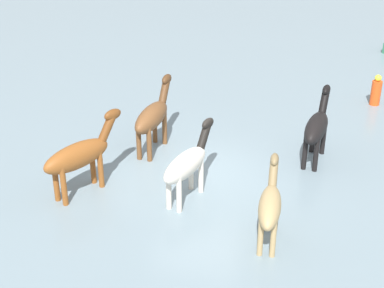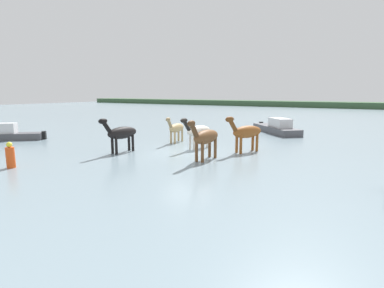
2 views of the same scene
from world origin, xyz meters
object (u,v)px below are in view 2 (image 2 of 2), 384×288
horse_lead (205,137)px  horse_pinto_flank (121,133)px  horse_gray_outer (198,131)px  boat_dinghy_port (12,136)px  horse_rear_stallion (246,132)px  boat_tender_starboard (276,129)px  horse_dun_straggler (176,128)px  buoy_channel_marker (10,156)px

horse_lead → horse_pinto_flank: bearing=-78.8°
horse_gray_outer → horse_lead: horse_lead is taller
boat_dinghy_port → horse_lead: bearing=145.2°
horse_rear_stallion → boat_dinghy_port: size_ratio=0.69×
horse_gray_outer → horse_pinto_flank: (-2.96, -3.12, 0.05)m
boat_tender_starboard → horse_lead: bearing=-43.0°
horse_pinto_flank → horse_dun_straggler: bearing=177.1°
horse_dun_straggler → boat_tender_starboard: bearing=146.8°
boat_tender_starboard → buoy_channel_marker: size_ratio=4.54×
horse_gray_outer → buoy_channel_marker: size_ratio=2.10×
horse_rear_stallion → boat_dinghy_port: horse_rear_stallion is taller
horse_rear_stallion → buoy_channel_marker: bearing=-16.0°
boat_dinghy_port → boat_tender_starboard: boat_tender_starboard is taller
buoy_channel_marker → horse_rear_stallion: bearing=49.1°
horse_lead → horse_rear_stallion: size_ratio=1.04×
horse_dun_straggler → boat_dinghy_port: bearing=-69.8°
horse_lead → boat_dinghy_port: bearing=-82.3°
horse_pinto_flank → horse_dun_straggler: size_ratio=1.13×
horse_lead → buoy_channel_marker: bearing=-46.0°
horse_pinto_flank → boat_tender_starboard: bearing=164.0°
horse_rear_stallion → horse_dun_straggler: bearing=-73.4°
boat_dinghy_port → buoy_channel_marker: bearing=110.8°
horse_rear_stallion → horse_lead: bearing=6.5°
horse_pinto_flank → horse_rear_stallion: horse_rear_stallion is taller
horse_gray_outer → boat_tender_starboard: 9.51m
horse_pinto_flank → horse_lead: bearing=104.2°
horse_lead → horse_pinto_flank: (-4.76, -0.72, -0.05)m
buoy_channel_marker → boat_tender_starboard: bearing=69.2°
buoy_channel_marker → horse_pinto_flank: bearing=71.0°
boat_dinghy_port → buoy_channel_marker: 9.03m
horse_lead → horse_rear_stallion: (0.95, 2.87, -0.01)m
horse_lead → horse_rear_stallion: bearing=164.2°
horse_dun_straggler → horse_pinto_flank: bearing=-13.9°
horse_dun_straggler → buoy_channel_marker: horse_dun_straggler is taller
horse_rear_stallion → boat_dinghy_port: 15.89m
horse_dun_straggler → boat_dinghy_port: (-10.24, -4.91, -0.64)m
horse_pinto_flank → boat_tender_starboard: (4.90, 12.41, -0.74)m
horse_pinto_flank → horse_dun_straggler: (0.64, 4.33, -0.13)m
boat_dinghy_port → horse_gray_outer: bearing=156.4°
boat_dinghy_port → buoy_channel_marker: boat_dinghy_port is taller
boat_tender_starboard → horse_dun_straggler: bearing=-70.1°
horse_pinto_flank → boat_tender_starboard: horse_pinto_flank is taller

